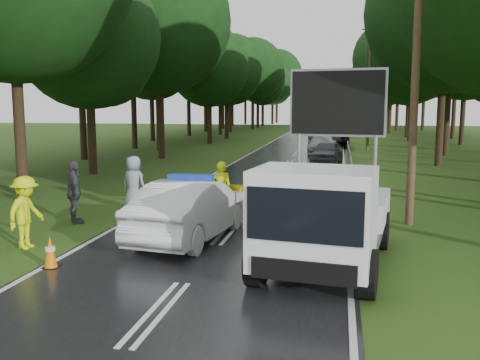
% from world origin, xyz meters
% --- Properties ---
extents(ground, '(160.00, 160.00, 0.00)m').
position_xyz_m(ground, '(0.00, 0.00, 0.00)').
color(ground, '#2D4E16').
rests_on(ground, ground).
extents(road, '(7.00, 140.00, 0.02)m').
position_xyz_m(road, '(0.00, 30.00, 0.01)').
color(road, black).
rests_on(road, ground).
extents(guardrail, '(0.12, 60.06, 0.70)m').
position_xyz_m(guardrail, '(3.70, 29.67, 0.55)').
color(guardrail, gray).
rests_on(guardrail, ground).
extents(utility_pole_near, '(1.40, 0.24, 10.00)m').
position_xyz_m(utility_pole_near, '(5.20, 2.00, 5.06)').
color(utility_pole_near, '#482E21').
rests_on(utility_pole_near, ground).
extents(utility_pole_mid, '(1.40, 0.24, 10.00)m').
position_xyz_m(utility_pole_mid, '(5.20, 28.00, 5.06)').
color(utility_pole_mid, '#482E21').
rests_on(utility_pole_mid, ground).
extents(utility_pole_far, '(1.40, 0.24, 10.00)m').
position_xyz_m(utility_pole_far, '(5.20, 54.00, 5.06)').
color(utility_pole_far, '#482E21').
rests_on(utility_pole_far, ground).
extents(police_sedan, '(2.37, 5.07, 1.77)m').
position_xyz_m(police_sedan, '(-0.80, -0.94, 0.81)').
color(police_sedan, white).
rests_on(police_sedan, ground).
extents(work_truck, '(3.16, 5.79, 4.40)m').
position_xyz_m(work_truck, '(2.79, -2.95, 1.19)').
color(work_truck, gray).
rests_on(work_truck, ground).
extents(barrier, '(2.52, 0.48, 1.05)m').
position_xyz_m(barrier, '(0.72, 1.95, 0.79)').
color(barrier, '#F9F60D').
rests_on(barrier, ground).
extents(officer, '(0.73, 0.54, 1.82)m').
position_xyz_m(officer, '(-0.63, 2.00, 0.91)').
color(officer, '#D9F70D').
rests_on(officer, ground).
extents(civilian, '(0.87, 0.70, 1.70)m').
position_xyz_m(civilian, '(1.50, 0.50, 0.85)').
color(civilian, '#1A42AC').
rests_on(civilian, ground).
extents(bystander_left, '(0.81, 1.26, 1.84)m').
position_xyz_m(bystander_left, '(-4.66, -2.55, 0.92)').
color(bystander_left, '#E6FD0D').
rests_on(bystander_left, ground).
extents(bystander_mid, '(1.08, 1.17, 1.93)m').
position_xyz_m(bystander_mid, '(-4.83, 0.29, 0.96)').
color(bystander_mid, '#393C40').
rests_on(bystander_mid, ground).
extents(bystander_right, '(1.05, 0.83, 1.88)m').
position_xyz_m(bystander_right, '(-3.80, 2.50, 0.94)').
color(bystander_right, '#8C97A8').
rests_on(bystander_right, ground).
extents(queue_car_first, '(2.15, 4.25, 1.39)m').
position_xyz_m(queue_car_first, '(2.34, 18.87, 0.69)').
color(queue_car_first, '#46494F').
rests_on(queue_car_first, ground).
extents(queue_car_second, '(2.00, 4.90, 1.42)m').
position_xyz_m(queue_car_second, '(1.82, 24.87, 0.71)').
color(queue_car_second, '#97989E').
rests_on(queue_car_second, ground).
extents(queue_car_third, '(2.72, 5.75, 1.59)m').
position_xyz_m(queue_car_third, '(2.58, 31.81, 0.79)').
color(queue_car_third, black).
rests_on(queue_car_third, ground).
extents(queue_car_fourth, '(1.52, 4.20, 1.38)m').
position_xyz_m(queue_car_fourth, '(0.86, 37.81, 0.69)').
color(queue_car_fourth, '#3C3F43').
rests_on(queue_car_fourth, ground).
extents(cone_near_left, '(0.35, 0.35, 0.74)m').
position_xyz_m(cone_near_left, '(-3.19, -4.00, 0.36)').
color(cone_near_left, black).
rests_on(cone_near_left, ground).
extents(cone_center, '(0.31, 0.31, 0.66)m').
position_xyz_m(cone_center, '(-0.25, 0.73, 0.32)').
color(cone_center, black).
rests_on(cone_center, ground).
extents(cone_far, '(0.37, 0.37, 0.78)m').
position_xyz_m(cone_far, '(-0.20, 5.00, 0.38)').
color(cone_far, black).
rests_on(cone_far, ground).
extents(cone_left_mid, '(0.32, 0.32, 0.68)m').
position_xyz_m(cone_left_mid, '(-2.00, 0.50, 0.33)').
color(cone_left_mid, black).
rests_on(cone_left_mid, ground).
extents(cone_right, '(0.33, 0.33, 0.70)m').
position_xyz_m(cone_right, '(3.22, 1.50, 0.34)').
color(cone_right, black).
rests_on(cone_right, ground).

